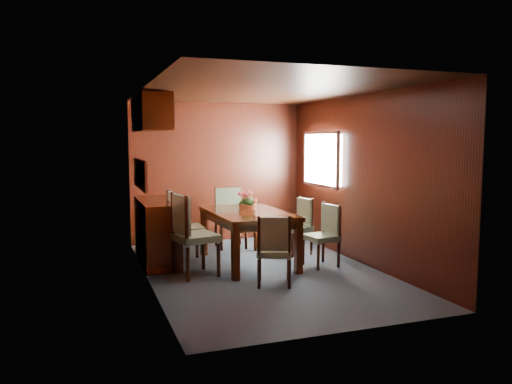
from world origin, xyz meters
name	(u,v)px	position (x,y,z in m)	size (l,w,h in m)	color
ground	(262,271)	(0.00, 0.00, 0.00)	(4.50, 4.50, 0.00)	#2F3841
room_shell	(247,149)	(-0.10, 0.33, 1.63)	(3.06, 4.52, 2.41)	black
sideboard	(157,231)	(-1.25, 1.00, 0.45)	(0.48, 1.40, 0.90)	#331306
dining_table	(248,219)	(-0.05, 0.47, 0.65)	(1.06, 1.65, 0.76)	#331306
chair_left_near	(190,230)	(-0.96, 0.09, 0.60)	(0.59, 0.61, 1.09)	black
chair_left_far	(180,223)	(-0.94, 0.85, 0.58)	(0.48, 0.50, 1.04)	black
chair_right_near	(325,231)	(0.94, 0.01, 0.49)	(0.46, 0.47, 0.88)	black
chair_right_far	(300,222)	(0.93, 0.83, 0.49)	(0.45, 0.47, 0.88)	black
chair_head	(274,247)	(-0.10, -0.68, 0.48)	(0.53, 0.52, 0.87)	black
chair_foot	(230,214)	(0.04, 1.67, 0.55)	(0.49, 0.47, 0.99)	black
flower_centerpiece	(248,200)	(0.02, 0.67, 0.89)	(0.27, 0.27, 0.27)	#B05D36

